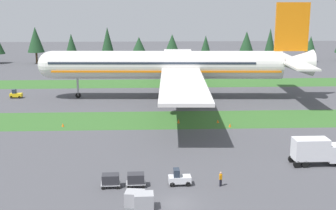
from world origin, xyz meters
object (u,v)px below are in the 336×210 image
(pushback_tractor, at_px, (16,94))
(taxiway_marker_1, at_px, (218,121))
(cargo_dolly_lead, at_px, (136,179))
(airliner, at_px, (175,65))
(uld_container_0, at_px, (135,198))
(ground_crew_marshaller, at_px, (221,178))
(taxiway_marker_3, at_px, (63,125))
(cargo_dolly_second, at_px, (111,180))
(uld_container_1, at_px, (144,201))
(taxiway_marker_0, at_px, (230,125))
(taxiway_marker_2, at_px, (179,121))
(catering_truck, at_px, (317,150))
(baggage_tug, at_px, (179,178))

(pushback_tractor, xyz_separation_m, taxiway_marker_1, (41.70, -22.73, -0.52))
(cargo_dolly_lead, relative_size, taxiway_marker_1, 3.88)
(airliner, height_order, uld_container_0, airliner)
(ground_crew_marshaller, xyz_separation_m, taxiway_marker_3, (-22.98, 26.35, -0.64))
(cargo_dolly_second, distance_m, uld_container_1, 6.77)
(taxiway_marker_0, distance_m, taxiway_marker_2, 9.09)
(cargo_dolly_second, distance_m, ground_crew_marshaller, 12.70)
(cargo_dolly_second, height_order, catering_truck, catering_truck)
(cargo_dolly_lead, distance_m, catering_truck, 24.24)
(pushback_tractor, bearing_deg, taxiway_marker_0, 62.28)
(airliner, relative_size, cargo_dolly_lead, 32.72)
(uld_container_0, relative_size, taxiway_marker_2, 3.02)
(catering_truck, bearing_deg, taxiway_marker_3, -119.45)
(airliner, bearing_deg, cargo_dolly_second, 170.81)
(cargo_dolly_second, relative_size, uld_container_1, 1.13)
(ground_crew_marshaller, height_order, taxiway_marker_3, ground_crew_marshaller)
(catering_truck, bearing_deg, taxiway_marker_0, -157.33)
(baggage_tug, bearing_deg, uld_container_1, -36.78)
(uld_container_1, height_order, taxiway_marker_3, uld_container_1)
(uld_container_1, distance_m, taxiway_marker_1, 35.32)
(baggage_tug, bearing_deg, taxiway_marker_1, 160.08)
(taxiway_marker_0, relative_size, taxiway_marker_3, 1.06)
(cargo_dolly_second, bearing_deg, ground_crew_marshaller, 86.72)
(catering_truck, relative_size, taxiway_marker_1, 12.02)
(cargo_dolly_second, bearing_deg, taxiway_marker_2, 158.53)
(ground_crew_marshaller, distance_m, taxiway_marker_1, 27.94)
(baggage_tug, distance_m, pushback_tractor, 59.76)
(uld_container_0, distance_m, uld_container_1, 1.18)
(cargo_dolly_second, bearing_deg, pushback_tractor, -155.54)
(baggage_tug, xyz_separation_m, taxiway_marker_1, (8.70, 27.10, -0.52))
(taxiway_marker_0, bearing_deg, airliner, 108.70)
(cargo_dolly_second, relative_size, catering_truck, 0.32)
(ground_crew_marshaller, distance_m, taxiway_marker_0, 25.52)
(catering_truck, distance_m, uld_container_0, 25.89)
(baggage_tug, distance_m, ground_crew_marshaller, 4.81)
(uld_container_0, relative_size, uld_container_1, 1.00)
(baggage_tug, bearing_deg, airliner, 175.14)
(cargo_dolly_second, height_order, uld_container_0, cargo_dolly_second)
(uld_container_1, bearing_deg, pushback_tractor, 117.48)
(pushback_tractor, xyz_separation_m, taxiway_marker_0, (43.36, -25.49, -0.49))
(baggage_tug, relative_size, cargo_dolly_second, 1.17)
(catering_truck, distance_m, taxiway_marker_2, 27.15)
(taxiway_marker_0, bearing_deg, catering_truck, -66.43)
(taxiway_marker_3, bearing_deg, baggage_tug, -54.80)
(catering_truck, distance_m, uld_container_1, 25.35)
(baggage_tug, bearing_deg, taxiway_marker_3, -146.91)
(cargo_dolly_second, height_order, ground_crew_marshaller, ground_crew_marshaller)
(cargo_dolly_second, distance_m, uld_container_0, 5.66)
(airliner, distance_m, taxiway_marker_1, 23.13)
(catering_truck, height_order, ground_crew_marshaller, catering_truck)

